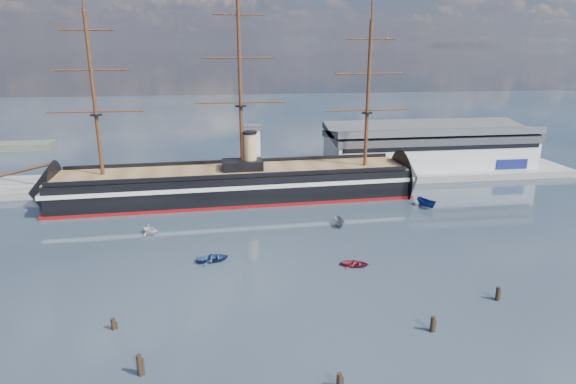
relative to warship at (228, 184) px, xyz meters
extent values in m
plane|color=#1B2834|center=(4.28, -20.00, -4.04)|extent=(600.00, 600.00, 0.00)
cube|color=slate|center=(14.28, 16.00, -4.04)|extent=(180.00, 18.00, 2.00)
cube|color=#B7BABC|center=(62.28, 20.00, 2.96)|extent=(62.00, 20.00, 10.00)
cube|color=#3F4247|center=(62.28, 20.00, 8.56)|extent=(63.00, 21.00, 2.00)
cube|color=silver|center=(7.28, 13.00, 4.96)|extent=(4.00, 4.00, 14.00)
cube|color=#3F4247|center=(7.28, 13.00, 12.46)|extent=(5.00, 5.00, 1.00)
cube|color=black|center=(1.73, 0.00, -0.04)|extent=(88.54, 19.28, 7.00)
cube|color=silver|center=(1.73, 0.00, 1.16)|extent=(90.54, 19.59, 1.00)
cube|color=maroon|center=(1.73, 0.00, -3.69)|extent=(90.54, 19.55, 0.90)
cone|color=black|center=(-44.77, 0.00, -0.34)|extent=(14.58, 16.19, 15.68)
cone|color=black|center=(48.23, 0.00, -0.34)|extent=(11.58, 16.08, 15.68)
cube|color=brown|center=(1.73, 0.00, 3.56)|extent=(88.49, 18.00, 0.40)
cube|color=black|center=(3.73, 0.00, 4.96)|extent=(10.22, 6.37, 2.50)
cylinder|color=tan|center=(5.73, 0.00, 8.46)|extent=(3.20, 3.20, 9.00)
cylinder|color=#381E0F|center=(-50.27, 0.00, 4.96)|extent=(17.77, 1.36, 4.43)
cylinder|color=#381E0F|center=(-30.27, 0.00, 22.76)|extent=(0.90, 0.90, 38.00)
cylinder|color=#381E0F|center=(3.73, 0.00, 24.76)|extent=(0.90, 0.90, 42.00)
cylinder|color=#381E0F|center=(35.73, 0.00, 21.76)|extent=(0.90, 0.90, 36.00)
imported|color=navy|center=(-3.84, -36.91, -4.04)|extent=(1.98, 3.82, 1.70)
imported|color=slate|center=(23.44, -22.82, -4.04)|extent=(5.68, 2.30, 2.24)
imported|color=white|center=(-17.03, -21.56, -4.04)|extent=(6.52, 6.65, 2.38)
imported|color=maroon|center=(21.40, -42.67, -4.04)|extent=(2.07, 3.20, 1.39)
imported|color=navy|center=(47.58, -13.29, -4.04)|extent=(7.22, 4.91, 2.71)
cylinder|color=black|center=(-12.29, -67.94, -4.04)|extent=(0.64, 0.64, 3.53)
cylinder|color=black|center=(26.20, -64.21, -4.04)|extent=(0.64, 0.64, 3.05)
cylinder|color=black|center=(39.85, -57.50, -4.04)|extent=(0.64, 0.64, 2.96)
cylinder|color=black|center=(-17.42, -57.34, -4.04)|extent=(0.64, 0.64, 2.40)
camera|label=1|loc=(-1.73, -118.64, 33.73)|focal=30.00mm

